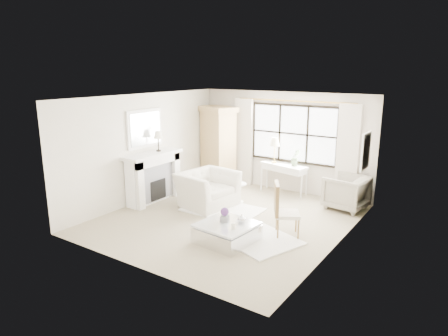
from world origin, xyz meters
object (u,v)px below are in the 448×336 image
(club_armchair, at_px, (207,189))
(coffee_table, at_px, (227,233))
(armoire, at_px, (218,144))
(console_table, at_px, (284,179))

(club_armchair, relative_size, coffee_table, 1.20)
(armoire, xyz_separation_m, console_table, (2.07, 0.13, -0.74))
(club_armchair, bearing_deg, armoire, 37.20)
(club_armchair, xyz_separation_m, coffee_table, (1.57, -1.50, -0.24))
(armoire, distance_m, coffee_table, 4.33)
(armoire, height_order, coffee_table, armoire)
(coffee_table, bearing_deg, console_table, 103.10)
(console_table, bearing_deg, armoire, -163.80)
(console_table, bearing_deg, coffee_table, -69.56)
(club_armchair, bearing_deg, console_table, -18.98)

